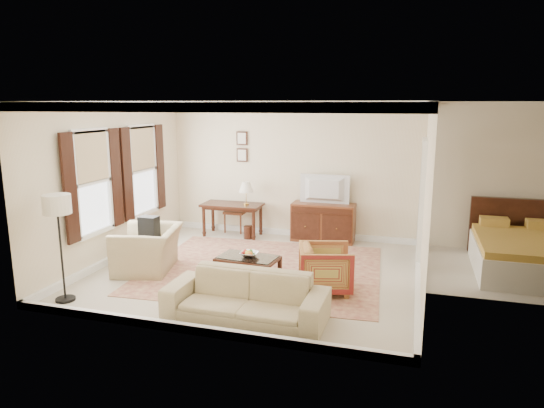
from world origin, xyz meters
The scene contains 21 objects.
room_shell centered at (0.00, 0.00, 2.47)m, with size 5.51×5.01×2.91m.
annex_bedroom centered at (4.49, 1.15, 0.34)m, with size 3.00×2.70×2.90m.
window_front centered at (-2.70, -0.70, 1.55)m, with size 0.12×1.56×1.80m, color #CCB284, non-canonical shape.
window_rear centered at (-2.70, 0.90, 1.55)m, with size 0.12×1.56×1.80m, color #CCB284, non-canonical shape.
doorway centered at (2.71, 1.50, 1.08)m, with size 0.10×1.12×2.25m, color white, non-canonical shape.
rug centered at (0.09, 0.13, 0.01)m, with size 4.03×3.45×0.01m, color maroon.
writing_desk centered at (-1.24, 2.07, 0.61)m, with size 1.31×0.66×0.72m.
desk_chair centered at (-1.30, 2.42, 0.53)m, with size 0.45×0.45×1.05m, color brown, non-canonical shape.
desk_lamp centered at (-0.91, 2.07, 0.97)m, with size 0.32×0.32×0.50m, color silver, non-canonical shape.
framed_prints centered at (-1.14, 2.47, 1.94)m, with size 0.25×0.04×0.68m, color #3D1C11, non-canonical shape.
sideboard centered at (0.76, 2.22, 0.41)m, with size 1.32×0.51×0.81m, color brown.
tv centered at (0.76, 2.20, 1.31)m, with size 1.00×0.57×0.13m, color black.
coffee_table centered at (0.02, -0.48, 0.32)m, with size 1.04×0.68×0.42m.
fruit_bowl centered at (0.04, -0.48, 0.47)m, with size 0.42×0.42×0.10m, color silver.
book_a centered at (-0.04, -0.48, 0.17)m, with size 0.28×0.04×0.38m, color brown.
book_b centered at (0.27, -0.50, 0.16)m, with size 0.28×0.03×0.38m, color brown.
striped_armchair centered at (1.33, -0.57, 0.41)m, with size 0.79×0.74×0.81m, color maroon.
club_armchair centered at (-1.83, -0.48, 0.51)m, with size 1.17×0.76×1.02m, color #C8B187.
backpack centered at (-1.85, -0.37, 0.76)m, with size 0.32×0.22×0.40m, color black.
sofa centered at (0.48, -1.88, 0.43)m, with size 2.18×0.64×0.85m, color #C8B187.
floor_lamp centered at (-2.31, -2.04, 1.35)m, with size 0.40×0.40×1.60m.
Camera 1 is at (2.57, -7.64, 2.87)m, focal length 32.00 mm.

